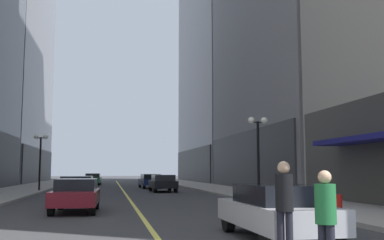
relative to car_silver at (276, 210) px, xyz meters
name	(u,v)px	position (x,y,z in m)	size (l,w,h in m)	color
ground_plane	(123,190)	(-2.77, 28.48, -0.72)	(200.00, 200.00, 0.00)	#38383A
sidewalk_left	(20,190)	(-11.02, 28.48, -0.64)	(4.50, 78.00, 0.15)	#9E9991
sidewalk_right	(218,189)	(5.48, 28.48, -0.64)	(4.50, 78.00, 0.15)	#9E9991
lane_centre_stripe	(123,190)	(-2.77, 28.48, -0.71)	(0.16, 70.00, 0.01)	#E5D64C
building_right_far	(243,52)	(15.43, 53.48, 18.67)	(15.62, 26.00, 38.90)	gray
storefront_awning_right	(365,139)	(6.92, 7.38, 2.27)	(1.60, 6.89, 3.12)	navy
car_silver	(276,210)	(0.00, 0.00, 0.00)	(1.78, 4.36, 1.32)	#B7B7BC
car_maroon	(76,194)	(-5.24, 8.35, 0.00)	(1.81, 4.11, 1.32)	maroon
car_white	(77,187)	(-5.78, 16.94, 0.00)	(1.96, 4.44, 1.32)	silver
car_black	(163,183)	(0.19, 24.89, 0.00)	(1.90, 4.08, 1.32)	black
car_navy	(150,180)	(-0.14, 32.20, 0.00)	(1.98, 4.62, 1.32)	#141E4C
car_green	(93,179)	(-5.70, 41.95, 0.00)	(1.85, 4.22, 1.32)	#196038
pedestrian_in_black_coat	(284,201)	(-0.67, -2.27, 0.36)	(0.45, 0.45, 1.83)	black
pedestrian_in_green_parka	(326,214)	(-0.54, -3.68, 0.25)	(0.45, 0.45, 1.66)	black
street_lamp_left_far	(40,149)	(-9.17, 25.88, 2.54)	(1.06, 0.36, 4.43)	black
street_lamp_right_mid	(258,139)	(3.63, 11.97, 2.54)	(1.06, 0.36, 4.43)	black
fire_hydrant_right	(338,206)	(4.13, 4.69, -0.32)	(0.28, 0.28, 0.80)	red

